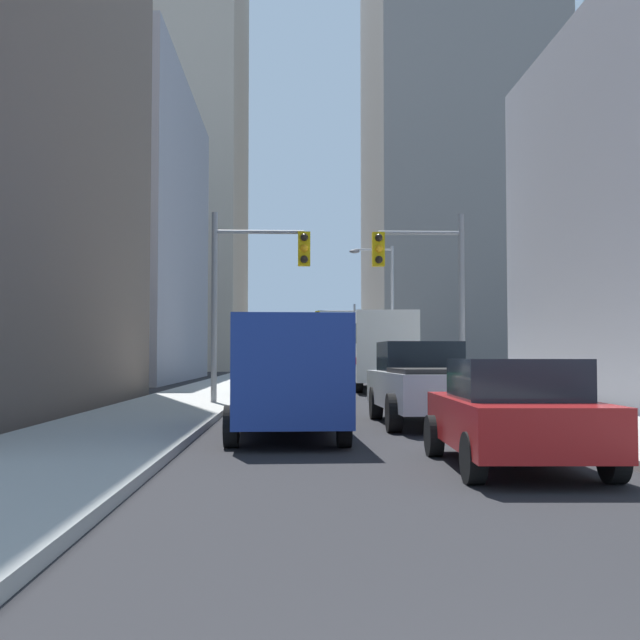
# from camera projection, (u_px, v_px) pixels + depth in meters

# --- Properties ---
(sidewalk_left) EXTENTS (3.44, 160.00, 0.15)m
(sidewalk_left) POSITION_uv_depth(u_px,v_px,m) (239.00, 379.00, 51.84)
(sidewalk_left) COLOR #9E9E99
(sidewalk_left) RESTS_ON ground
(sidewalk_right) EXTENTS (3.44, 160.00, 0.15)m
(sidewalk_right) POSITION_uv_depth(u_px,v_px,m) (390.00, 379.00, 52.18)
(sidewalk_right) COLOR #9E9E99
(sidewalk_right) RESTS_ON ground
(city_bus) EXTENTS (2.91, 11.58, 3.40)m
(city_bus) POSITION_uv_depth(u_px,v_px,m) (378.00, 348.00, 36.96)
(city_bus) COLOR silver
(city_bus) RESTS_ON ground
(pickup_truck_silver) EXTENTS (2.20, 5.47, 1.90)m
(pickup_truck_silver) POSITION_uv_depth(u_px,v_px,m) (425.00, 384.00, 18.07)
(pickup_truck_silver) COLOR #B7BABF
(pickup_truck_silver) RESTS_ON ground
(cargo_van_blue) EXTENTS (2.18, 5.28, 2.26)m
(cargo_van_blue) POSITION_uv_depth(u_px,v_px,m) (288.00, 370.00, 15.22)
(cargo_van_blue) COLOR navy
(cargo_van_blue) RESTS_ON ground
(sedan_red) EXTENTS (1.95, 4.26, 1.52)m
(sedan_red) POSITION_uv_depth(u_px,v_px,m) (513.00, 413.00, 10.98)
(sedan_red) COLOR maroon
(sedan_red) RESTS_ON ground
(sedan_beige) EXTENTS (1.95, 4.25, 1.52)m
(sedan_beige) POSITION_uv_depth(u_px,v_px,m) (283.00, 385.00, 21.78)
(sedan_beige) COLOR #C6B793
(sedan_beige) RESTS_ON ground
(sedan_green) EXTENTS (1.95, 4.26, 1.52)m
(sedan_green) POSITION_uv_depth(u_px,v_px,m) (291.00, 377.00, 30.52)
(sedan_green) COLOR #195938
(sedan_green) RESTS_ON ground
(sedan_black) EXTENTS (1.95, 4.21, 1.52)m
(sedan_black) POSITION_uv_depth(u_px,v_px,m) (290.00, 373.00, 36.96)
(sedan_black) COLOR black
(sedan_black) RESTS_ON ground
(traffic_signal_near_left) EXTENTS (3.04, 0.44, 6.00)m
(traffic_signal_near_left) POSITION_uv_depth(u_px,v_px,m) (256.00, 277.00, 24.45)
(traffic_signal_near_left) COLOR gray
(traffic_signal_near_left) RESTS_ON ground
(traffic_signal_near_right) EXTENTS (2.88, 0.44, 6.00)m
(traffic_signal_near_right) POSITION_uv_depth(u_px,v_px,m) (424.00, 278.00, 24.62)
(traffic_signal_near_right) COLOR gray
(traffic_signal_near_right) RESTS_ON ground
(traffic_signal_far_right) EXTENTS (3.44, 0.44, 6.00)m
(traffic_signal_far_right) POSITION_uv_depth(u_px,v_px,m) (338.00, 327.00, 67.33)
(traffic_signal_far_right) COLOR gray
(traffic_signal_far_right) RESTS_ON ground
(street_lamp_right) EXTENTS (2.40, 0.32, 7.50)m
(street_lamp_right) POSITION_uv_depth(u_px,v_px,m) (385.00, 301.00, 42.63)
(street_lamp_right) COLOR gray
(street_lamp_right) RESTS_ON ground
(building_left_far_tower) EXTENTS (22.24, 26.96, 61.89)m
(building_left_far_tower) POSITION_uv_depth(u_px,v_px,m) (148.00, 107.00, 93.59)
(building_left_far_tower) COLOR #B7A893
(building_left_far_tower) RESTS_ON ground
(building_right_far_highrise) EXTENTS (20.24, 27.74, 51.16)m
(building_right_far_highrise) POSITION_uv_depth(u_px,v_px,m) (454.00, 158.00, 96.28)
(building_right_far_highrise) COLOR gray
(building_right_far_highrise) RESTS_ON ground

